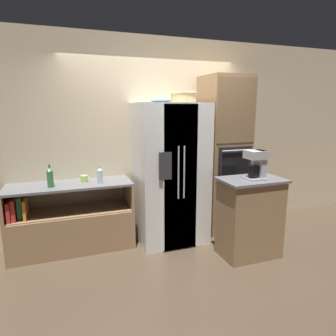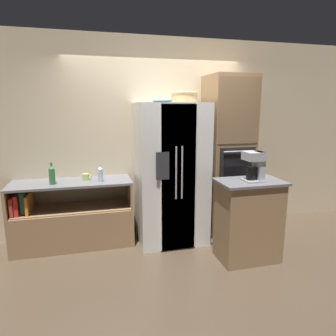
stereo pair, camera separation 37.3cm
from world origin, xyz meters
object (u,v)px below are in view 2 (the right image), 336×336
object	(u,v)px
wicker_basket	(184,97)
mug	(86,177)
wall_oven	(227,156)
refrigerator	(171,173)
fruit_bowl	(162,100)
bottle_tall	(100,174)
bottle_short	(52,175)
coffee_maker	(255,165)

from	to	relation	value
wicker_basket	mug	size ratio (longest dim) A/B	2.86
wall_oven	wicker_basket	bearing A→B (deg)	-168.33
refrigerator	wicker_basket	world-z (taller)	wicker_basket
wicker_basket	fruit_bowl	xyz separation A→B (m)	(-0.27, 0.13, -0.04)
bottle_tall	bottle_short	bearing A→B (deg)	178.52
refrigerator	mug	bearing A→B (deg)	171.49
wall_oven	bottle_tall	distance (m)	1.82
refrigerator	bottle_short	xyz separation A→B (m)	(-1.53, 0.04, 0.06)
fruit_bowl	bottle_tall	xyz separation A→B (m)	(-0.83, -0.04, -0.94)
wicker_basket	bottle_tall	bearing A→B (deg)	175.45
mug	bottle_short	bearing A→B (deg)	-162.93
wall_oven	coffee_maker	xyz separation A→B (m)	(-0.09, -0.92, 0.04)
refrigerator	fruit_bowl	distance (m)	0.98
refrigerator	wall_oven	world-z (taller)	wall_oven
mug	fruit_bowl	bearing A→B (deg)	-5.60
wall_oven	coffee_maker	world-z (taller)	wall_oven
bottle_tall	bottle_short	distance (m)	0.59
fruit_bowl	wicker_basket	bearing A→B (deg)	-25.41
wicker_basket	coffee_maker	world-z (taller)	wicker_basket
fruit_bowl	bottle_short	distance (m)	1.69
wall_oven	bottle_short	bearing A→B (deg)	-178.94
wicker_basket	bottle_short	size ratio (longest dim) A/B	1.25
wicker_basket	fruit_bowl	world-z (taller)	wicker_basket
wicker_basket	coffee_maker	bearing A→B (deg)	-51.35
coffee_maker	bottle_tall	bearing A→B (deg)	153.36
wall_oven	bottle_tall	xyz separation A→B (m)	(-1.82, -0.06, -0.15)
refrigerator	bottle_short	distance (m)	1.53
refrigerator	bottle_tall	world-z (taller)	refrigerator
refrigerator	coffee_maker	size ratio (longest dim) A/B	5.46
wall_oven	fruit_bowl	size ratio (longest dim) A/B	8.41
fruit_bowl	coffee_maker	bearing A→B (deg)	-45.45
coffee_maker	refrigerator	bearing A→B (deg)	133.21
bottle_short	mug	distance (m)	0.43
fruit_bowl	coffee_maker	size ratio (longest dim) A/B	0.78
refrigerator	bottle_short	bearing A→B (deg)	178.39
wicker_basket	refrigerator	bearing A→B (deg)	159.99
wicker_basket	bottle_tall	size ratio (longest dim) A/B	1.47
refrigerator	mug	xyz separation A→B (m)	(-1.12, 0.17, -0.02)
refrigerator	fruit_bowl	size ratio (longest dim) A/B	7.01
refrigerator	wall_oven	distance (m)	0.90
bottle_short	mug	size ratio (longest dim) A/B	2.29
bottle_short	bottle_tall	bearing A→B (deg)	-1.48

